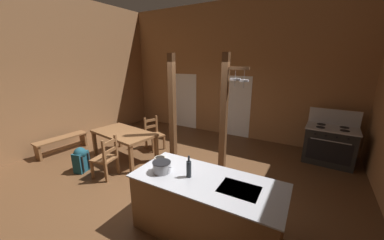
# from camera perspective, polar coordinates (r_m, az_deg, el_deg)

# --- Properties ---
(ground_plane) EXTENTS (8.51, 8.15, 0.10)m
(ground_plane) POSITION_cam_1_polar(r_m,az_deg,el_deg) (4.86, -7.93, -16.66)
(ground_plane) COLOR brown
(wall_back) EXTENTS (8.51, 0.14, 4.35)m
(wall_back) POSITION_cam_1_polar(r_m,az_deg,el_deg) (7.41, 10.00, 12.61)
(wall_back) COLOR #93663F
(wall_back) RESTS_ON ground_plane
(wall_left) EXTENTS (0.14, 8.15, 4.35)m
(wall_left) POSITION_cam_1_polar(r_m,az_deg,el_deg) (7.28, -34.19, 10.17)
(wall_left) COLOR #93663F
(wall_left) RESTS_ON ground_plane
(glazed_door_back_left) EXTENTS (1.00, 0.01, 2.05)m
(glazed_door_back_left) POSITION_cam_1_polar(r_m,az_deg,el_deg) (8.25, -1.94, 5.07)
(glazed_door_back_left) COLOR white
(glazed_door_back_left) RESTS_ON ground_plane
(glazed_panel_back_right) EXTENTS (0.84, 0.01, 2.05)m
(glazed_panel_back_right) POSITION_cam_1_polar(r_m,az_deg,el_deg) (7.36, 12.19, 3.43)
(glazed_panel_back_right) COLOR white
(glazed_panel_back_right) RESTS_ON ground_plane
(kitchen_island) EXTENTS (2.18, 1.00, 0.91)m
(kitchen_island) POSITION_cam_1_polar(r_m,az_deg,el_deg) (3.40, 3.79, -22.13)
(kitchen_island) COLOR brown
(kitchen_island) RESTS_ON ground_plane
(stove_range) EXTENTS (1.18, 0.87, 1.32)m
(stove_range) POSITION_cam_1_polar(r_m,az_deg,el_deg) (6.46, 32.79, -5.47)
(stove_range) COLOR black
(stove_range) RESTS_ON ground_plane
(support_post_with_pot_rack) EXTENTS (0.58, 0.24, 2.70)m
(support_post_with_pot_rack) POSITION_cam_1_polar(r_m,az_deg,el_deg) (4.77, 8.85, 2.30)
(support_post_with_pot_rack) COLOR brown
(support_post_with_pot_rack) RESTS_ON ground_plane
(support_post_center) EXTENTS (0.14, 0.14, 2.70)m
(support_post_center) POSITION_cam_1_polar(r_m,az_deg,el_deg) (5.30, -5.23, 2.65)
(support_post_center) COLOR brown
(support_post_center) RESTS_ON ground_plane
(dining_table) EXTENTS (1.80, 1.10, 0.74)m
(dining_table) POSITION_cam_1_polar(r_m,az_deg,el_deg) (5.86, -17.76, -3.89)
(dining_table) COLOR brown
(dining_table) RESTS_ON ground_plane
(ladderback_chair_near_window) EXTENTS (0.56, 0.56, 0.95)m
(ladderback_chair_near_window) POSITION_cam_1_polar(r_m,az_deg,el_deg) (6.37, -10.15, -3.70)
(ladderback_chair_near_window) COLOR brown
(ladderback_chair_near_window) RESTS_ON ground_plane
(ladderback_chair_by_post) EXTENTS (0.51, 0.51, 0.95)m
(ladderback_chair_by_post) POSITION_cam_1_polar(r_m,az_deg,el_deg) (5.15, -21.94, -9.41)
(ladderback_chair_by_post) COLOR brown
(ladderback_chair_by_post) RESTS_ON ground_plane
(bench_along_left_wall) EXTENTS (0.44, 1.37, 0.44)m
(bench_along_left_wall) POSITION_cam_1_polar(r_m,az_deg,el_deg) (7.12, -31.41, -5.02)
(bench_along_left_wall) COLOR brown
(bench_along_left_wall) RESTS_ON ground_plane
(backpack) EXTENTS (0.36, 0.37, 0.60)m
(backpack) POSITION_cam_1_polar(r_m,az_deg,el_deg) (5.70, -27.56, -9.18)
(backpack) COLOR #194756
(backpack) RESTS_ON ground_plane
(stockpot_on_counter) EXTENTS (0.35, 0.28, 0.16)m
(stockpot_on_counter) POSITION_cam_1_polar(r_m,az_deg,el_deg) (3.31, -8.07, -12.29)
(stockpot_on_counter) COLOR #A8AAB2
(stockpot_on_counter) RESTS_ON kitchen_island
(mixing_bowl_on_counter) EXTENTS (0.18, 0.18, 0.07)m
(mixing_bowl_on_counter) POSITION_cam_1_polar(r_m,az_deg,el_deg) (3.67, -8.53, -10.28)
(mixing_bowl_on_counter) COLOR #B2A893
(mixing_bowl_on_counter) RESTS_ON kitchen_island
(bottle_tall_on_counter) EXTENTS (0.07, 0.07, 0.33)m
(bottle_tall_on_counter) POSITION_cam_1_polar(r_m,az_deg,el_deg) (3.14, -0.85, -12.85)
(bottle_tall_on_counter) COLOR #1E2328
(bottle_tall_on_counter) RESTS_ON kitchen_island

